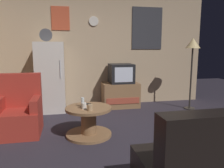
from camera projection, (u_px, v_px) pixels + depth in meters
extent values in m
plane|color=#2D2833|center=(126.00, 146.00, 3.15)|extent=(12.00, 12.00, 0.00)
cube|color=tan|center=(99.00, 51.00, 5.31)|extent=(5.20, 0.10, 2.59)
cube|color=#333338|center=(147.00, 28.00, 5.39)|extent=(0.76, 0.02, 1.00)
cube|color=#C64C2D|center=(60.00, 18.00, 4.96)|extent=(0.40, 0.02, 0.52)
cylinder|color=silver|center=(94.00, 21.00, 5.11)|extent=(0.22, 0.03, 0.22)
cube|color=silver|center=(51.00, 77.00, 4.80)|extent=(0.60, 0.60, 1.50)
cylinder|color=silver|center=(60.00, 69.00, 4.52)|extent=(0.02, 0.02, 0.36)
cylinder|color=#4C4C51|center=(46.00, 35.00, 4.57)|extent=(0.26, 0.04, 0.26)
cube|color=#8E6642|center=(120.00, 95.00, 5.22)|extent=(0.84, 0.52, 0.57)
cube|color=#AD4733|center=(123.00, 101.00, 4.97)|extent=(0.76, 0.01, 0.14)
cube|color=black|center=(121.00, 73.00, 5.14)|extent=(0.54, 0.50, 0.44)
cube|color=silver|center=(124.00, 75.00, 4.90)|extent=(0.41, 0.01, 0.33)
cylinder|color=#332D28|center=(189.00, 108.00, 5.08)|extent=(0.24, 0.24, 0.02)
cylinder|color=#332D28|center=(191.00, 78.00, 4.97)|extent=(0.04, 0.04, 1.40)
cone|color=#F2D18C|center=(193.00, 43.00, 4.85)|extent=(0.32, 0.32, 0.22)
cylinder|color=#8E6642|center=(89.00, 134.00, 3.53)|extent=(0.72, 0.72, 0.04)
cylinder|color=#8E6642|center=(89.00, 121.00, 3.49)|extent=(0.24, 0.24, 0.42)
cylinder|color=#8E6642|center=(88.00, 108.00, 3.46)|extent=(0.72, 0.72, 0.04)
cylinder|color=silver|center=(83.00, 102.00, 3.46)|extent=(0.05, 0.05, 0.15)
cylinder|color=silver|center=(84.00, 106.00, 3.37)|extent=(0.08, 0.08, 0.09)
cylinder|color=tan|center=(90.00, 108.00, 3.26)|extent=(0.08, 0.08, 0.09)
cube|color=black|center=(86.00, 104.00, 3.61)|extent=(0.15, 0.11, 0.02)
cube|color=#A52D23|center=(19.00, 122.00, 3.55)|extent=(0.68, 0.68, 0.40)
cube|color=#A52D23|center=(20.00, 90.00, 3.72)|extent=(0.68, 0.16, 0.56)
cube|color=#A52D23|center=(36.00, 103.00, 3.55)|extent=(0.12, 0.60, 0.20)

